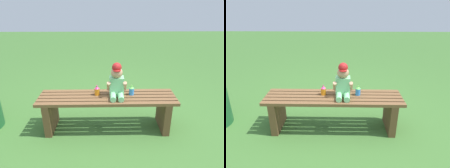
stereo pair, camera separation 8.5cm
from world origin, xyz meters
TOP-DOWN VIEW (x-y plane):
  - ground_plane at (0.00, 0.00)m, footprint 16.00×16.00m
  - park_bench at (0.00, 0.00)m, footprint 1.63×0.40m
  - child_figure at (0.11, 0.02)m, footprint 0.23×0.27m
  - sippy_cup_left at (-0.12, 0.04)m, footprint 0.06×0.06m
  - sippy_cup_right at (0.29, 0.04)m, footprint 0.06×0.06m

SIDE VIEW (x-z plane):
  - ground_plane at x=0.00m, z-range 0.00..0.00m
  - park_bench at x=0.00m, z-range 0.08..0.52m
  - sippy_cup_left at x=-0.12m, z-range 0.44..0.56m
  - sippy_cup_right at x=0.29m, z-range 0.44..0.56m
  - child_figure at x=0.11m, z-range 0.42..0.82m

